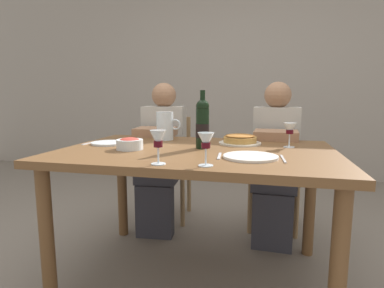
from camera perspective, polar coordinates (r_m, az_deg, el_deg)
ground_plane at (r=2.01m, az=0.84°, el=-22.83°), size 8.00×8.00×0.00m
back_wall at (r=4.26m, az=8.56°, el=13.31°), size 8.00×0.10×2.80m
dining_table at (r=1.76m, az=0.89°, el=-3.91°), size 1.50×1.00×0.76m
wine_bottle at (r=1.75m, az=1.92°, el=3.69°), size 0.08×0.08×0.32m
water_pitcher at (r=2.11m, az=-4.94°, el=3.04°), size 0.17×0.11×0.19m
baked_tart at (r=1.95m, az=8.75°, el=0.82°), size 0.26×0.26×0.06m
salad_bowl at (r=1.76m, az=-11.31°, el=0.12°), size 0.15×0.15×0.07m
wine_glass_left_diner at (r=1.30m, az=2.54°, el=0.30°), size 0.07×0.07×0.14m
wine_glass_right_diner at (r=1.34m, az=-6.22°, el=0.63°), size 0.07×0.07×0.15m
wine_glass_centre at (r=1.87m, az=17.42°, el=2.51°), size 0.07×0.07×0.14m
dinner_plate_left_setting at (r=1.52m, az=10.65°, el=-2.28°), size 0.26×0.26×0.01m
dinner_plate_right_setting at (r=1.99m, az=-14.89°, el=0.17°), size 0.21×0.21×0.01m
fork_left_setting at (r=1.53m, az=5.03°, el=-2.19°), size 0.03×0.16×0.00m
knife_left_setting at (r=1.52m, az=16.31°, el=-2.60°), size 0.02×0.18×0.00m
knife_right_setting at (r=1.92m, az=-10.94°, el=-0.08°), size 0.02×0.18×0.00m
spoon_right_setting at (r=2.06m, az=-18.14°, el=0.20°), size 0.02×0.16×0.00m
chair_left at (r=2.76m, az=-4.34°, el=-2.90°), size 0.43×0.43×0.87m
diner_left at (r=2.52m, az=-5.62°, el=-1.29°), size 0.36×0.53×1.16m
chair_right at (r=2.64m, az=14.90°, el=-3.71°), size 0.42×0.42×0.87m
diner_right at (r=2.39m, az=14.96°, el=-2.09°), size 0.35×0.51×1.16m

